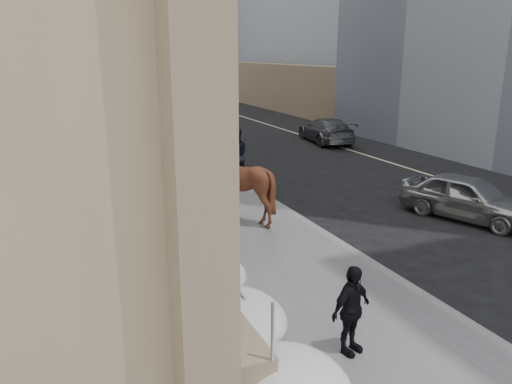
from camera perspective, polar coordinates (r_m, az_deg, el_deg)
ground at (r=10.04m, az=6.44°, el=-14.56°), size 140.00×140.00×0.00m
sidewalk at (r=18.70m, az=-8.79°, el=0.09°), size 5.00×80.00×0.12m
curb at (r=19.48m, az=-1.33°, el=0.92°), size 0.24×80.00×0.12m
lane_line at (r=23.51m, az=16.80°, el=2.69°), size 0.15×70.00×0.01m
far_podium at (r=26.66m, az=25.52°, el=7.67°), size 2.00×80.00×4.00m
bg_building_far at (r=79.65m, az=-25.68°, el=17.86°), size 24.00×12.00×20.00m
streetlight_mid at (r=22.64m, az=-5.03°, el=14.51°), size 1.71×0.24×8.00m
streetlight_far at (r=42.09m, az=-13.95°, el=14.68°), size 1.71×0.24×8.00m
traffic_signal at (r=30.20m, az=-11.17°, el=13.49°), size 4.10×0.22×6.00m
snow_bank at (r=16.51m, az=-11.94°, el=-0.69°), size 1.70×18.10×0.76m
mounted_horse_left at (r=11.02m, az=-5.00°, el=-4.58°), size 1.42×2.61×2.72m
mounted_horse_right at (r=14.83m, az=-2.20°, el=1.31°), size 2.15×2.35×2.81m
pedestrian at (r=8.66m, az=10.82°, el=-13.13°), size 1.00×0.66×1.58m
car_silver at (r=16.78m, az=23.09°, el=-0.56°), size 2.93×4.42×1.40m
car_grey at (r=29.08m, az=7.99°, el=7.01°), size 2.70×5.10×1.41m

